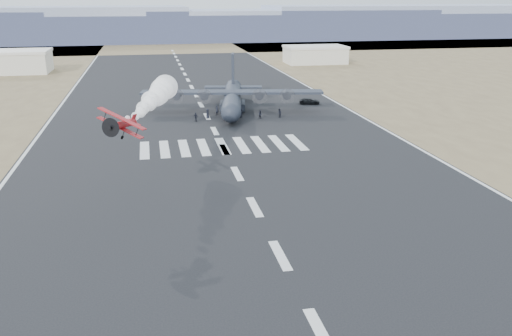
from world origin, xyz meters
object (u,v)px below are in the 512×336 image
object	(u,v)px
crew_g	(239,113)
crew_h	(260,115)
hangar_right	(315,54)
aerobatic_biplane	(122,124)
crew_b	(279,113)
support_vehicle	(310,101)
crew_f	(232,117)
crew_a	(217,110)
hangar_left	(8,61)
crew_e	(208,114)
crew_d	(196,117)
crew_c	(241,113)
transport_aircraft	(232,97)

from	to	relation	value
crew_g	crew_h	xyz separation A→B (m)	(3.81, -2.18, -0.02)
hangar_right	crew_g	world-z (taller)	hangar_right
aerobatic_biplane	crew_b	distance (m)	51.25
hangar_right	support_vehicle	world-z (taller)	hangar_right
crew_f	crew_a	bearing A→B (deg)	4.30
hangar_right	crew_f	xyz separation A→B (m)	(-41.90, -83.27, -2.10)
hangar_left	crew_e	distance (m)	91.02
hangar_right	crew_d	bearing A→B (deg)	-120.64
crew_e	crew_b	bearing A→B (deg)	109.14
hangar_left	hangar_right	size ratio (longest dim) A/B	1.20
aerobatic_biplane	crew_d	xyz separation A→B (m)	(11.26, 42.45, -8.86)
crew_c	crew_f	world-z (taller)	crew_c
aerobatic_biplane	crew_b	xyz separation A→B (m)	(27.30, 42.47, -8.81)
crew_e	crew_g	xyz separation A→B (m)	(5.98, -0.36, -0.06)
hangar_right	crew_g	xyz separation A→B (m)	(-40.08, -80.05, -2.14)
hangar_left	crew_h	distance (m)	98.90
crew_b	hangar_left	bearing A→B (deg)	-146.09
aerobatic_biplane	crew_f	world-z (taller)	aerobatic_biplane
hangar_left	crew_d	size ratio (longest dim) A/B	14.42
support_vehicle	crew_a	bearing A→B (deg)	124.09
crew_d	support_vehicle	bearing A→B (deg)	-119.10
crew_f	crew_e	bearing A→B (deg)	35.72
transport_aircraft	crew_h	bearing A→B (deg)	-56.20
crew_b	crew_g	xyz separation A→B (m)	(-7.60, 1.83, -0.03)
crew_c	crew_f	xyz separation A→B (m)	(-2.18, -2.84, -0.01)
hangar_left	crew_a	size ratio (longest dim) A/B	13.02
aerobatic_biplane	crew_g	size ratio (longest dim) A/B	3.04
hangar_right	support_vehicle	distance (m)	73.53
support_vehicle	hangar_right	bearing A→B (deg)	-2.86
hangar_right	crew_e	world-z (taller)	hangar_right
aerobatic_biplane	hangar_left	bearing A→B (deg)	121.91
hangar_left	crew_c	distance (m)	95.36
hangar_right	crew_g	bearing A→B (deg)	-116.59
aerobatic_biplane	crew_e	size ratio (longest dim) A/B	2.85
hangar_left	aerobatic_biplane	size ratio (longest dim) A/B	4.66
crew_c	hangar_right	bearing A→B (deg)	-141.61
transport_aircraft	hangar_right	bearing A→B (deg)	71.21
hangar_left	support_vehicle	size ratio (longest dim) A/B	5.49
support_vehicle	crew_f	world-z (taller)	crew_f
crew_f	crew_h	bearing A→B (deg)	-93.00
support_vehicle	crew_b	xyz separation A→B (m)	(-9.63, -12.03, 0.28)
hangar_left	crew_e	size ratio (longest dim) A/B	13.30
aerobatic_biplane	support_vehicle	xyz separation A→B (m)	(36.93, 54.51, -9.08)
hangar_left	crew_f	xyz separation A→B (m)	(56.10, -78.27, -2.50)
crew_c	crew_h	world-z (taller)	crew_c
hangar_left	crew_b	world-z (taller)	hangar_left
crew_f	hangar_left	bearing A→B (deg)	22.11
crew_g	crew_h	size ratio (longest dim) A/B	1.02
transport_aircraft	crew_e	distance (m)	8.88
crew_a	crew_f	distance (m)	6.55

